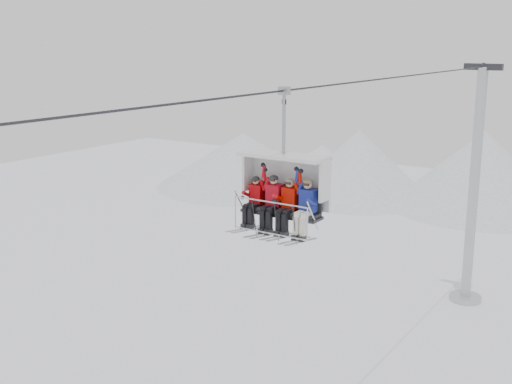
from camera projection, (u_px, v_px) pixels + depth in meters
The scene contains 7 objects.
lift_tower_right at pixel (473, 204), 35.82m from camera, with size 2.00×1.80×13.48m.
haul_cable at pixel (256, 94), 16.23m from camera, with size 0.06×0.06×50.00m, color #29292D.
chairlift_carrier at pixel (286, 183), 18.05m from camera, with size 2.55×1.17×3.98m.
skier_far_left at pixel (254, 199), 18.37m from camera, with size 0.39×1.69×1.56m.
skier_center_left at pixel (272, 200), 18.05m from camera, with size 0.44×1.69×1.72m.
skier_center_right at pixel (288, 203), 17.77m from camera, with size 0.42×1.69×1.67m.
skier_far_right at pixel (306, 206), 17.46m from camera, with size 0.44×1.69×1.72m.
Camera 1 is at (9.02, -13.66, 14.58)m, focal length 45.00 mm.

